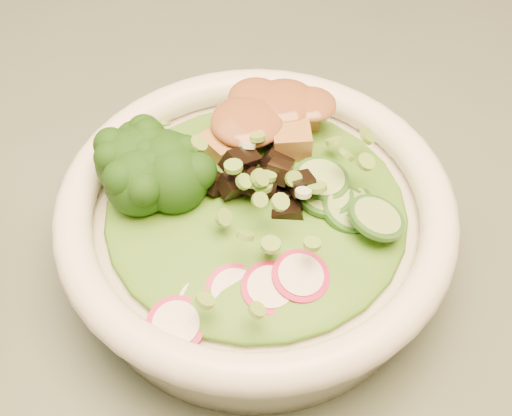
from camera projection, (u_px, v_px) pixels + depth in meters
name	position (u px, v px, depth m)	size (l,w,h in m)	color
dining_table	(297.00, 250.00, 0.64)	(1.20, 0.80, 0.75)	black
salad_bowl	(256.00, 226.00, 0.46)	(0.25, 0.25, 0.07)	white
lettuce_bed	(256.00, 207.00, 0.45)	(0.19, 0.19, 0.02)	#326715
broccoli_florets	(161.00, 189.00, 0.44)	(0.08, 0.07, 0.04)	black
radish_slices	(252.00, 288.00, 0.41)	(0.10, 0.04, 0.02)	#A20C40
cucumber_slices	(355.00, 204.00, 0.44)	(0.07, 0.07, 0.03)	#8DB866
mushroom_heap	(257.00, 180.00, 0.45)	(0.07, 0.07, 0.04)	black
tofu_cubes	(265.00, 128.00, 0.48)	(0.08, 0.06, 0.03)	#AA7838
peanut_sauce	(266.00, 115.00, 0.47)	(0.07, 0.05, 0.02)	brown
scallion_garnish	(256.00, 184.00, 0.43)	(0.18, 0.18, 0.02)	olive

